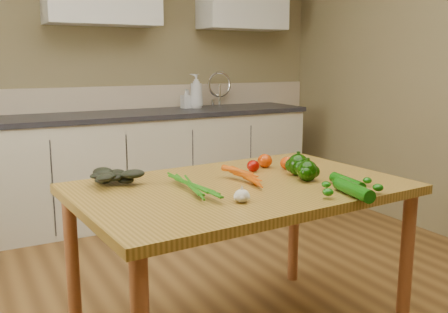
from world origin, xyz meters
name	(u,v)px	position (x,y,z in m)	size (l,w,h in m)	color
room	(254,78)	(0.00, 0.17, 1.25)	(4.04, 5.04, 2.64)	brown
counter_run	(150,163)	(0.21, 2.19, 0.46)	(2.84, 0.64, 1.14)	beige
table	(240,203)	(-0.11, 0.10, 0.69)	(1.51, 1.03, 0.78)	#A57B2F
soap_bottle_a	(196,91)	(0.69, 2.26, 1.05)	(0.12, 0.12, 0.30)	silver
soap_bottle_b	(186,99)	(0.61, 2.30, 0.99)	(0.08, 0.08, 0.17)	silver
soap_bottle_c	(188,99)	(0.65, 2.36, 0.98)	(0.12, 0.12, 0.15)	silver
carrot_bunch	(229,178)	(-0.17, 0.10, 0.81)	(0.27, 0.21, 0.07)	#C64D04
leafy_greens	(114,174)	(-0.61, 0.35, 0.83)	(0.21, 0.19, 0.10)	black
garlic_bulb	(242,196)	(-0.25, -0.15, 0.80)	(0.06, 0.06, 0.05)	silver
pepper_a	(298,165)	(0.23, 0.12, 0.83)	(0.10, 0.10, 0.10)	black
pepper_b	(299,166)	(0.24, 0.14, 0.82)	(0.08, 0.08, 0.08)	black
pepper_c	(307,171)	(0.19, 0.01, 0.83)	(0.10, 0.10, 0.10)	black
tomato_a	(253,166)	(0.07, 0.29, 0.81)	(0.06, 0.06, 0.06)	#890802
tomato_b	(265,161)	(0.18, 0.35, 0.81)	(0.08, 0.08, 0.07)	#BC3504
tomato_c	(287,163)	(0.25, 0.25, 0.81)	(0.07, 0.07, 0.07)	#BC3504
zucchini_a	(347,182)	(0.27, -0.18, 0.80)	(0.05, 0.05, 0.21)	#0B4C08
zucchini_b	(353,190)	(0.20, -0.29, 0.81)	(0.06, 0.06, 0.23)	#0B4C08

